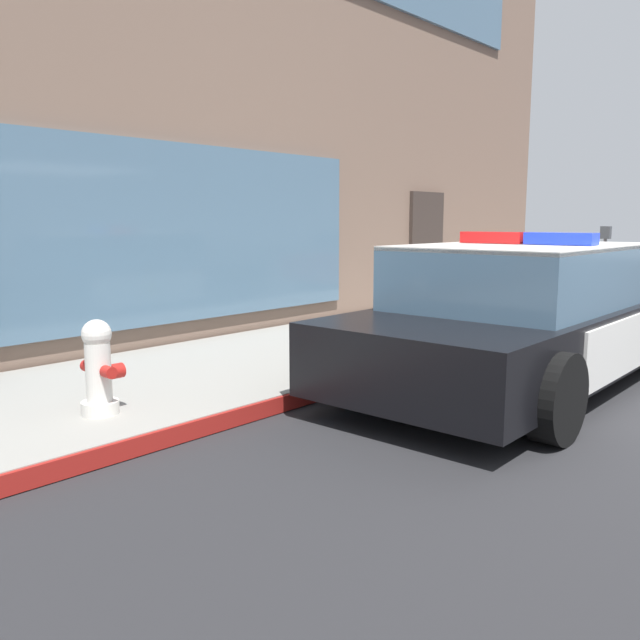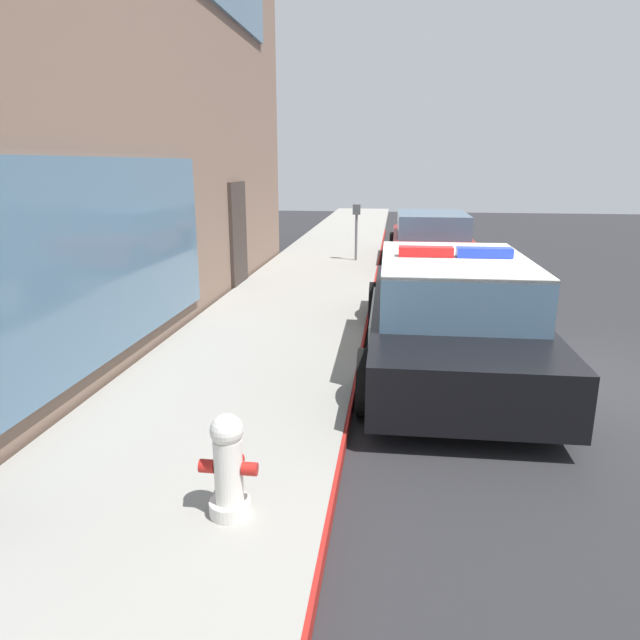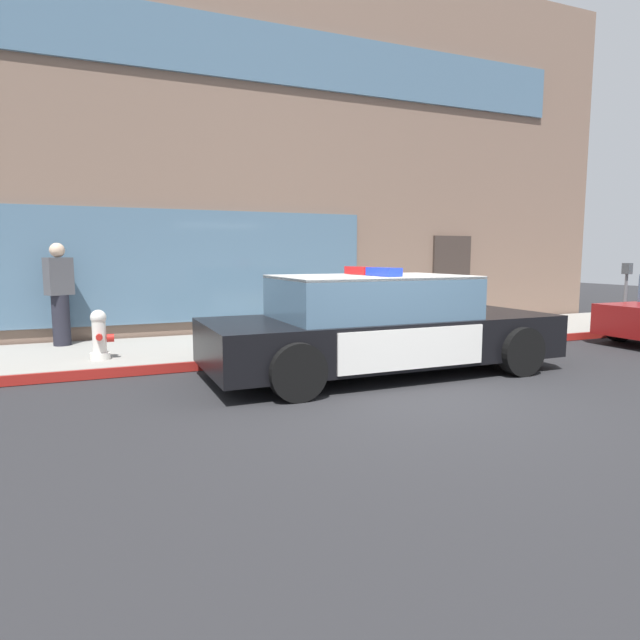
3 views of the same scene
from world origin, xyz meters
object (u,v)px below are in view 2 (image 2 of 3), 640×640
police_cruiser (450,312)px  parking_meter (356,222)px  car_down_street (431,240)px  fire_hydrant (229,466)px

police_cruiser → parking_meter: police_cruiser is taller
car_down_street → parking_meter: bearing=97.6°
fire_hydrant → car_down_street: car_down_street is taller
fire_hydrant → parking_meter: size_ratio=0.54×
car_down_street → fire_hydrant: bearing=169.5°
police_cruiser → car_down_street: size_ratio=1.07×
police_cruiser → fire_hydrant: police_cruiser is taller
police_cruiser → parking_meter: bearing=12.4°
car_down_street → parking_meter: parking_meter is taller
fire_hydrant → car_down_street: size_ratio=0.15×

